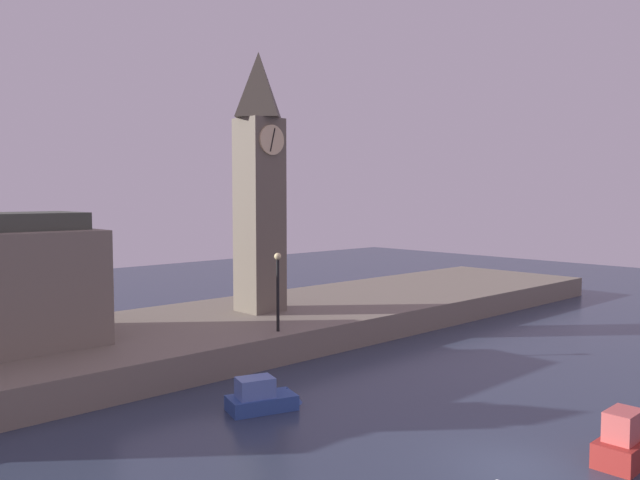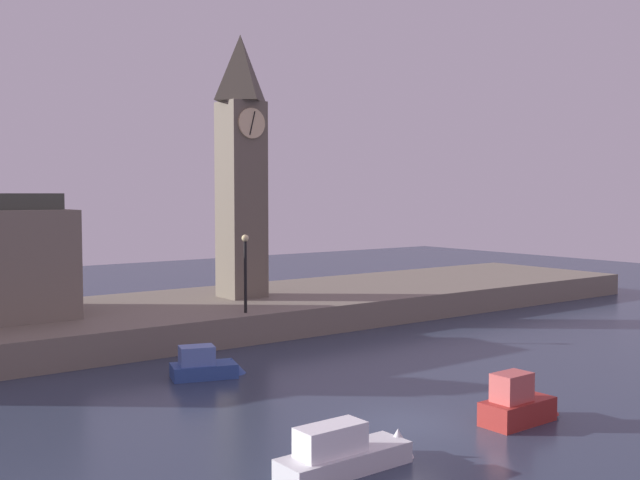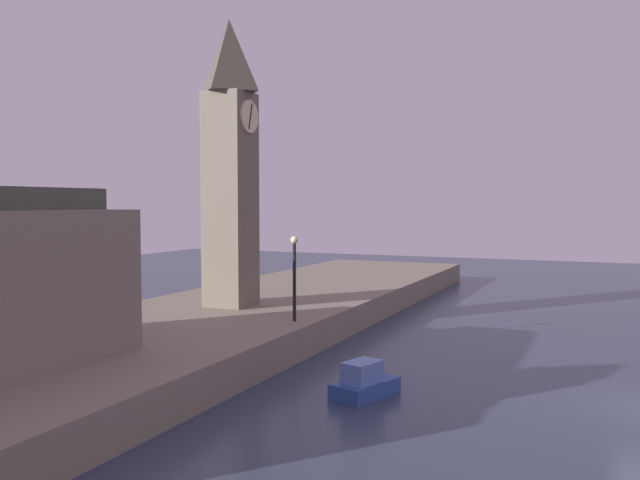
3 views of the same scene
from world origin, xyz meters
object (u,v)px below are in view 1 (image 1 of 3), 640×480
object	(u,v)px
streetlamp	(278,283)
boat_dinghy_red	(629,442)
clock_tower	(259,178)
boat_tour_blue	(266,397)

from	to	relation	value
streetlamp	boat_dinghy_red	xyz separation A→B (m)	(0.30, -17.18, -3.39)
boat_dinghy_red	clock_tower	bearing A→B (deg)	83.39
boat_dinghy_red	boat_tour_blue	xyz separation A→B (m)	(-5.35, 11.74, -0.14)
clock_tower	boat_dinghy_red	distance (m)	24.22
boat_dinghy_red	boat_tour_blue	size ratio (longest dim) A/B	0.90
clock_tower	streetlamp	size ratio (longest dim) A/B	3.81
streetlamp	boat_tour_blue	world-z (taller)	streetlamp
streetlamp	clock_tower	bearing A→B (deg)	61.01
boat_dinghy_red	boat_tour_blue	bearing A→B (deg)	114.50
streetlamp	boat_dinghy_red	distance (m)	17.52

